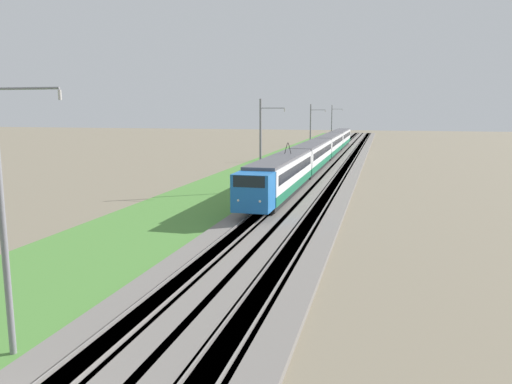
# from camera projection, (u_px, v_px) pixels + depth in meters

# --- Properties ---
(ballast_main) EXTENTS (240.00, 4.40, 0.30)m
(ballast_main) POSITION_uv_depth(u_px,v_px,m) (305.00, 178.00, 59.52)
(ballast_main) COLOR slate
(ballast_main) RESTS_ON ground
(ballast_adjacent) EXTENTS (240.00, 4.40, 0.30)m
(ballast_adjacent) POSITION_uv_depth(u_px,v_px,m) (339.00, 179.00, 58.54)
(ballast_adjacent) COLOR slate
(ballast_adjacent) RESTS_ON ground
(track_main) EXTENTS (240.00, 1.57, 0.45)m
(track_main) POSITION_uv_depth(u_px,v_px,m) (305.00, 178.00, 59.52)
(track_main) COLOR #4C4238
(track_main) RESTS_ON ground
(track_adjacent) EXTENTS (240.00, 1.57, 0.45)m
(track_adjacent) POSITION_uv_depth(u_px,v_px,m) (339.00, 179.00, 58.54)
(track_adjacent) COLOR #4C4238
(track_adjacent) RESTS_ON ground
(grass_verge) EXTENTS (240.00, 12.59, 0.12)m
(grass_verge) POSITION_uv_depth(u_px,v_px,m) (260.00, 177.00, 60.86)
(grass_verge) COLOR #4C8438
(grass_verge) RESTS_ON ground
(passenger_train) EXTENTS (86.02, 2.87, 5.06)m
(passenger_train) POSITION_uv_depth(u_px,v_px,m) (323.00, 149.00, 76.10)
(passenger_train) COLOR blue
(passenger_train) RESTS_ON ground
(catenary_mast_near) EXTENTS (0.22, 2.56, 9.72)m
(catenary_mast_near) POSITION_uv_depth(u_px,v_px,m) (3.00, 211.00, 15.90)
(catenary_mast_near) COLOR slate
(catenary_mast_near) RESTS_ON ground
(catenary_mast_mid) EXTENTS (0.22, 2.56, 9.27)m
(catenary_mast_mid) POSITION_uv_depth(u_px,v_px,m) (261.00, 145.00, 49.26)
(catenary_mast_mid) COLOR slate
(catenary_mast_mid) RESTS_ON ground
(catenary_mast_far) EXTENTS (0.22, 2.56, 9.10)m
(catenary_mast_far) POSITION_uv_depth(u_px,v_px,m) (311.00, 131.00, 82.59)
(catenary_mast_far) COLOR slate
(catenary_mast_far) RESTS_ON ground
(catenary_mast_distant) EXTENTS (0.22, 2.56, 9.30)m
(catenary_mast_distant) POSITION_uv_depth(u_px,v_px,m) (332.00, 125.00, 115.90)
(catenary_mast_distant) COLOR slate
(catenary_mast_distant) RESTS_ON ground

